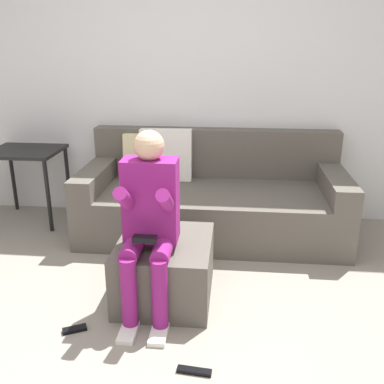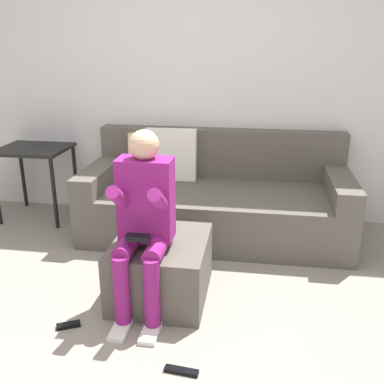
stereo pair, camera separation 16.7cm
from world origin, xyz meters
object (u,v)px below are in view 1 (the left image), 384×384
(couch_sectional, at_px, (210,199))
(remote_by_storage_bin, at_px, (75,329))
(person_seated, at_px, (149,216))
(remote_near_ottoman, at_px, (194,371))
(ottoman, at_px, (165,269))
(side_table, at_px, (26,160))

(couch_sectional, height_order, remote_by_storage_bin, couch_sectional)
(couch_sectional, xyz_separation_m, remote_by_storage_bin, (-0.72, -1.54, -0.30))
(person_seated, xyz_separation_m, remote_near_ottoman, (0.33, -0.55, -0.64))
(ottoman, bearing_deg, remote_by_storage_bin, -137.93)
(side_table, bearing_deg, remote_near_ottoman, -47.41)
(couch_sectional, distance_m, side_table, 1.75)
(ottoman, distance_m, remote_by_storage_bin, 0.68)
(remote_near_ottoman, bearing_deg, couch_sectional, 96.63)
(couch_sectional, distance_m, remote_by_storage_bin, 1.72)
(remote_near_ottoman, bearing_deg, side_table, 138.39)
(remote_near_ottoman, bearing_deg, remote_by_storage_bin, 165.57)
(ottoman, relative_size, person_seated, 0.59)
(ottoman, relative_size, remote_by_storage_bin, 4.82)
(person_seated, bearing_deg, couch_sectional, 76.55)
(ottoman, bearing_deg, person_seated, -112.17)
(side_table, bearing_deg, remote_by_storage_bin, -58.38)
(couch_sectional, height_order, person_seated, person_seated)
(person_seated, height_order, remote_near_ottoman, person_seated)
(remote_near_ottoman, distance_m, remote_by_storage_bin, 0.80)
(remote_by_storage_bin, bearing_deg, couch_sectional, 38.33)
(person_seated, bearing_deg, remote_by_storage_bin, -146.45)
(couch_sectional, relative_size, person_seated, 1.96)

